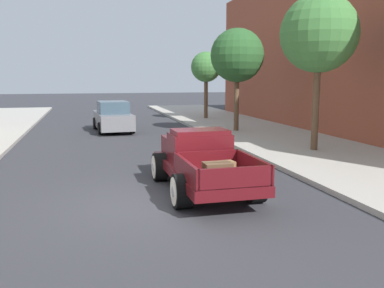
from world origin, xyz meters
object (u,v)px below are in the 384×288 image
(street_tree_nearest, at_px, (319,34))
(street_tree_second, at_px, (237,56))
(street_tree_third, at_px, (206,67))
(car_background_grey, at_px, (113,117))
(hotrod_truck_maroon, at_px, (200,160))

(street_tree_nearest, relative_size, street_tree_second, 1.11)
(street_tree_third, bearing_deg, car_background_grey, -144.93)
(street_tree_nearest, distance_m, street_tree_third, 13.47)
(car_background_grey, relative_size, street_tree_second, 0.83)
(car_background_grey, bearing_deg, street_tree_second, -20.62)
(street_tree_second, bearing_deg, car_background_grey, 159.38)
(hotrod_truck_maroon, height_order, street_tree_third, street_tree_third)
(hotrod_truck_maroon, height_order, car_background_grey, car_background_grey)
(car_background_grey, height_order, street_tree_nearest, street_tree_nearest)
(street_tree_second, bearing_deg, hotrod_truck_maroon, -114.75)
(car_background_grey, xyz_separation_m, street_tree_second, (6.27, -2.36, 3.26))
(street_tree_nearest, distance_m, street_tree_second, 6.51)
(street_tree_nearest, height_order, street_tree_second, street_tree_nearest)
(hotrod_truck_maroon, relative_size, street_tree_second, 0.94)
(hotrod_truck_maroon, bearing_deg, street_tree_second, 65.25)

